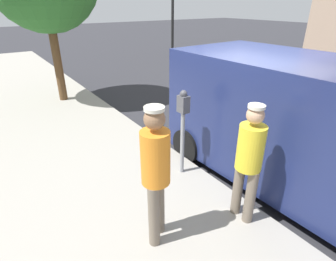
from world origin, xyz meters
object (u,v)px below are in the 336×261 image
object	(u,v)px
parking_meter_near	(183,119)
pedestrian_in_orange	(156,169)
parked_van	(327,132)
pedestrian_in_yellow	(249,158)

from	to	relation	value
parking_meter_near	pedestrian_in_orange	bearing A→B (deg)	40.83
parking_meter_near	parked_van	bearing A→B (deg)	133.30
pedestrian_in_yellow	parked_van	world-z (taller)	parked_van
pedestrian_in_yellow	parking_meter_near	bearing A→B (deg)	-89.21
parking_meter_near	pedestrian_in_yellow	world-z (taller)	pedestrian_in_yellow
pedestrian_in_orange	parked_van	world-z (taller)	parked_van
parked_van	pedestrian_in_orange	bearing A→B (deg)	-12.27
pedestrian_in_orange	pedestrian_in_yellow	bearing A→B (deg)	163.04
parking_meter_near	pedestrian_in_yellow	bearing A→B (deg)	90.79
pedestrian_in_orange	parked_van	distance (m)	2.73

